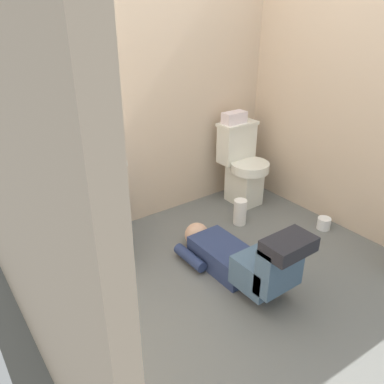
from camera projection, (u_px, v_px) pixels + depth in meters
name	position (u px, v px, depth m)	size (l,w,h in m)	color
ground_plane	(227.00, 275.00, 2.76)	(2.91, 3.06, 0.04)	#60625F
wall_back	(143.00, 77.00, 3.00)	(2.57, 0.08, 2.40)	#CBB295
wall_left	(4.00, 148.00, 1.56)	(0.08, 2.06, 2.40)	#CBB295
wall_right	(361.00, 80.00, 2.88)	(0.08, 2.06, 2.40)	#CBB295
toilet	(242.00, 165.00, 3.59)	(0.36, 0.46, 0.75)	white
vanity_cabinet	(76.00, 213.00, 2.67)	(0.60, 0.53, 0.82)	silver
faucet	(58.00, 145.00, 2.57)	(0.02, 0.02, 0.10)	silver
person_plumber	(242.00, 258.00, 2.61)	(0.39, 1.06, 0.52)	navy
tissue_box	(234.00, 118.00, 3.44)	(0.22, 0.11, 0.10)	silver
soap_dispenser	(29.00, 149.00, 2.45)	(0.06, 0.06, 0.17)	#3F9055
bottle_white	(43.00, 144.00, 2.50)	(0.05, 0.05, 0.16)	silver
bottle_clear	(52.00, 139.00, 2.56)	(0.05, 0.05, 0.18)	silver
bottle_green	(63.00, 143.00, 2.58)	(0.05, 0.05, 0.12)	#479B46
bottle_pink	(71.00, 142.00, 2.62)	(0.05, 0.05, 0.10)	pink
paper_towel_roll	(240.00, 212.00, 3.31)	(0.11, 0.11, 0.22)	white
toilet_paper_roll	(324.00, 223.00, 3.26)	(0.11, 0.11, 0.10)	white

